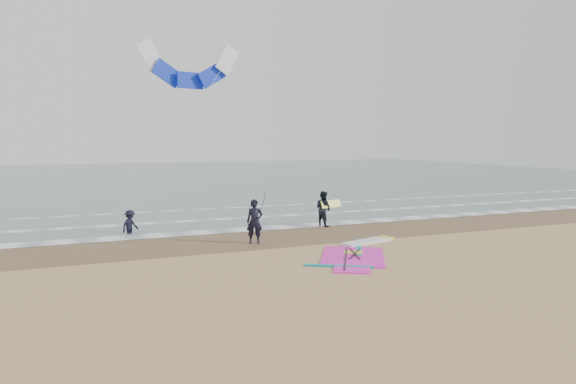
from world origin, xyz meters
name	(u,v)px	position (x,y,z in m)	size (l,w,h in m)	color
ground	(361,262)	(0.00, 0.00, 0.00)	(120.00, 120.00, 0.00)	tan
sea_water	(164,177)	(0.00, 48.00, 0.01)	(120.00, 80.00, 0.02)	#47605E
wet_sand_band	(297,235)	(0.00, 6.00, 0.00)	(120.00, 5.00, 0.01)	brown
foam_waterline	(266,221)	(0.00, 10.44, 0.03)	(120.00, 9.15, 0.02)	white
windsurf_rig	(359,252)	(0.74, 1.44, 0.04)	(5.79, 5.48, 0.14)	white
person_standing	(255,222)	(-2.55, 4.81, 0.98)	(0.71, 0.47, 1.96)	black
person_walking	(323,209)	(2.23, 7.75, 0.93)	(0.91, 0.71, 1.87)	black
person_wading	(130,218)	(-7.41, 9.31, 0.76)	(0.98, 0.56, 1.51)	black
held_pole	(261,211)	(-2.25, 4.81, 1.43)	(0.17, 0.86, 1.82)	black
carried_kiteboard	(331,204)	(2.63, 7.65, 1.18)	(1.30, 0.51, 0.39)	yellow
surf_kite	(190,69)	(-3.74, 12.38, 8.41)	(6.59, 3.39, 8.98)	white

